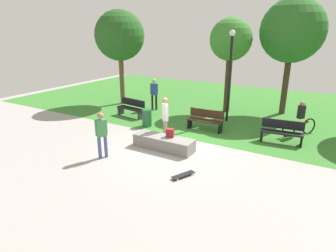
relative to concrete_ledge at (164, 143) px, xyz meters
The scene contains 17 objects.
ground_plane 0.48m from the concrete_ledge, 44.84° to the left, with size 28.00×28.00×0.00m, color #9E9993.
grass_lawn 7.84m from the concrete_ledge, 87.84° to the left, with size 26.60×12.93×0.01m, color #387A2D.
concrete_ledge is the anchor object (origin of this frame).
backpack_on_ledge 0.47m from the concrete_ledge, 27.63° to the left, with size 0.28×0.20×0.32m, color maroon.
skater_performing_trick 2.38m from the concrete_ledge, 129.31° to the right, with size 0.35×0.38×1.66m.
skater_watching 1.17m from the concrete_ledge, 117.04° to the left, with size 0.36×0.37×1.80m.
skateboard_by_ledge 2.30m from the concrete_ledge, 43.47° to the right, with size 0.51×0.81×0.08m.
park_bench_near_lamppost 2.88m from the concrete_ledge, 80.33° to the left, with size 1.61×0.52×0.91m.
park_bench_by_oak 4.64m from the concrete_ledge, 142.49° to the left, with size 1.65×0.69×0.91m.
park_bench_center_lawn 4.74m from the concrete_ledge, 37.90° to the left, with size 1.64×0.63×0.91m.
tree_leaning_ash 8.95m from the concrete_ledge, 68.01° to the left, with size 3.16×3.16×5.85m.
tree_slender_maple 8.46m from the concrete_ledge, 140.53° to the left, with size 2.85×2.85×5.42m.
tree_young_birch 7.24m from the concrete_ledge, 87.83° to the left, with size 2.19×2.19×4.93m.
lamp_post 5.24m from the concrete_ledge, 79.28° to the left, with size 0.28×0.28×4.31m.
trash_bin 2.83m from the concrete_ledge, 137.30° to the left, with size 0.44×0.44×0.81m, color #1E592D.
pedestrian_with_backpack 5.75m from the concrete_ledge, 126.56° to the left, with size 0.42×0.43×1.76m.
cyclist_on_bicycle 5.98m from the concrete_ledge, 45.03° to the left, with size 1.17×1.47×1.52m.
Camera 1 is at (4.95, -8.89, 4.30)m, focal length 30.60 mm.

